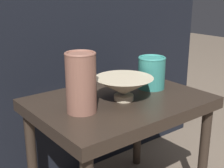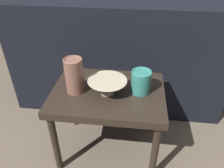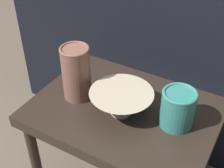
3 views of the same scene
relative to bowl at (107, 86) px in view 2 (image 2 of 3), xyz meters
name	(u,v)px [view 2 (image 2 of 3)]	position (x,y,z in m)	size (l,w,h in m)	color
ground_plane	(109,147)	(0.00, 0.02, -0.48)	(8.00, 8.00, 0.00)	#6B5B4C
table	(108,99)	(0.00, 0.02, -0.10)	(0.58, 0.43, 0.43)	#2D231C
couch_backdrop	(118,53)	(0.00, 0.57, -0.09)	(1.47, 0.50, 0.78)	black
bowl	(107,86)	(0.00, 0.00, 0.00)	(0.20, 0.20, 0.08)	#C1B293
vase_textured_left	(74,75)	(-0.16, 0.00, 0.05)	(0.09, 0.09, 0.18)	brown
vase_colorful_right	(141,81)	(0.17, 0.04, 0.01)	(0.10, 0.10, 0.12)	teal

